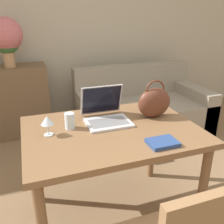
% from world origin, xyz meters
% --- Properties ---
extents(wall_back, '(10.00, 0.06, 2.70)m').
position_xyz_m(wall_back, '(0.00, 2.67, 1.35)').
color(wall_back, '#BCB29E').
rests_on(wall_back, ground_plane).
extents(dining_table, '(1.16, 0.83, 0.75)m').
position_xyz_m(dining_table, '(-0.03, 0.63, 0.65)').
color(dining_table, brown).
rests_on(dining_table, ground_plane).
extents(couch, '(1.62, 0.92, 0.82)m').
position_xyz_m(couch, '(0.83, 1.93, 0.28)').
color(couch, gray).
rests_on(couch, ground_plane).
extents(laptop, '(0.31, 0.31, 0.24)m').
position_xyz_m(laptop, '(-0.03, 0.78, 0.81)').
color(laptop, silver).
rests_on(laptop, dining_table).
extents(drinking_glass, '(0.07, 0.07, 0.11)m').
position_xyz_m(drinking_glass, '(-0.30, 0.72, 0.80)').
color(drinking_glass, silver).
rests_on(drinking_glass, dining_table).
extents(wine_glass, '(0.08, 0.08, 0.13)m').
position_xyz_m(wine_glass, '(-0.45, 0.67, 0.85)').
color(wine_glass, silver).
rests_on(wine_glass, dining_table).
extents(handbag, '(0.25, 0.13, 0.28)m').
position_xyz_m(handbag, '(0.33, 0.72, 0.86)').
color(handbag, '#592D1E').
rests_on(handbag, dining_table).
extents(flower_vase, '(0.37, 0.37, 0.55)m').
position_xyz_m(flower_vase, '(-0.69, 2.31, 1.21)').
color(flower_vase, tan).
rests_on(flower_vase, sideboard).
extents(book, '(0.17, 0.13, 0.02)m').
position_xyz_m(book, '(0.18, 0.33, 0.76)').
color(book, navy).
rests_on(book, dining_table).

